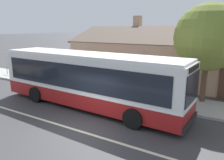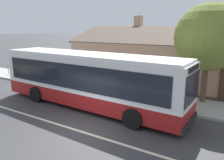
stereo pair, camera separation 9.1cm
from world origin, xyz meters
name	(u,v)px [view 1 (the left image)]	position (x,y,z in m)	size (l,w,h in m)	color
ground_plane	(78,131)	(0.00, 0.00, 0.00)	(300.00, 300.00, 0.00)	#38383A
sidewalk_far	(134,96)	(0.00, 6.00, 0.07)	(60.00, 3.00, 0.15)	#9E9E99
lane_divider_stripe	(78,130)	(0.00, 0.00, 0.00)	(60.00, 0.16, 0.01)	beige
community_building	(192,61)	(2.36, 12.81, 1.79)	(21.36, 8.27, 5.84)	tan
transit_bus	(88,78)	(-1.56, 2.90, 1.73)	(12.15, 3.06, 3.21)	maroon
bench_by_building	(38,74)	(-9.59, 5.93, 0.57)	(1.72, 0.51, 0.94)	brown
street_tree_primary	(208,39)	(4.27, 7.07, 4.01)	(3.98, 3.98, 6.11)	#4C3828
bike_rack	(10,69)	(-13.36, 5.79, 0.68)	(1.16, 0.06, 0.78)	slate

